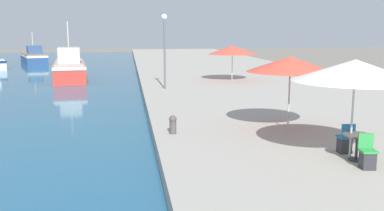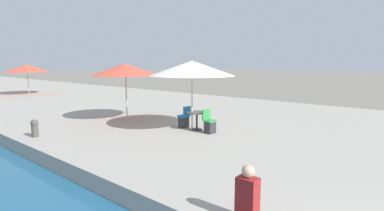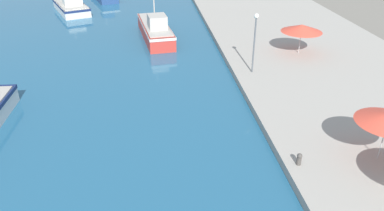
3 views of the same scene
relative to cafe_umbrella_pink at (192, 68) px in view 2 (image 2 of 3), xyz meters
name	(u,v)px [view 2 (image 2 of 3)]	position (x,y,z in m)	size (l,w,h in m)	color
quay_promenade	(8,90)	(2.71, 28.38, -2.76)	(16.00, 90.00, 0.52)	#A39E93
cafe_umbrella_pink	(192,68)	(0.00, 0.00, 0.00)	(3.42, 3.42, 2.80)	#B7B7B7
cafe_umbrella_white	(125,70)	(-0.40, 3.72, -0.11)	(3.13, 3.13, 2.66)	#B7B7B7
cafe_umbrella_striped	(27,68)	(1.28, 19.18, -0.29)	(3.50, 3.50, 2.51)	#B7B7B7
cafe_table	(197,117)	(0.10, -0.17, -1.96)	(0.80, 0.80, 0.74)	#333338
cafe_chair_left	(184,120)	(0.14, 0.55, -2.17)	(0.42, 0.45, 0.91)	#2D2D33
cafe_chair_right	(209,125)	(0.00, -0.89, -2.17)	(0.46, 0.48, 0.91)	#2D2D33
person_at_quay	(246,197)	(-4.81, -5.27, -2.05)	(0.55, 0.36, 1.01)	brown
mooring_bollard	(35,128)	(-4.62, 3.68, -2.15)	(0.26, 0.26, 0.65)	#4C4742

